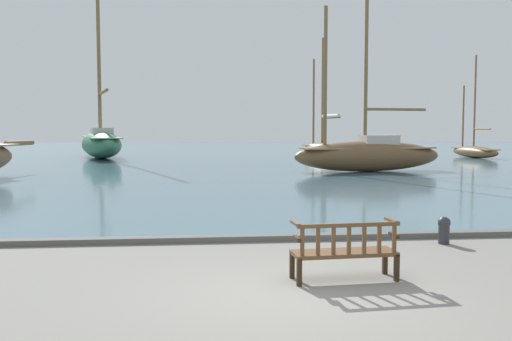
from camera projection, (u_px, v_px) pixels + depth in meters
ground_plane at (296, 295)px, 8.01m from camera, size 160.00×160.00×0.00m
harbor_water at (214, 153)px, 51.66m from camera, size 100.00×80.00×0.08m
quay_edge_kerb at (265, 238)px, 11.83m from camera, size 40.00×0.30×0.12m
park_bench at (345, 250)px, 8.72m from camera, size 1.63×0.64×0.92m
sailboat_outer_starboard at (369, 153)px, 29.49m from camera, size 8.27×3.09×9.87m
sailboat_distant_harbor at (101, 142)px, 42.90m from camera, size 5.55×11.69×15.39m
sailboat_nearest_port at (323, 148)px, 43.42m from camera, size 2.70×6.87×9.04m
sailboat_far_port at (474, 150)px, 43.07m from camera, size 1.70×6.04×7.71m
mooring_bollard at (444, 229)px, 11.49m from camera, size 0.25×0.25×0.55m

